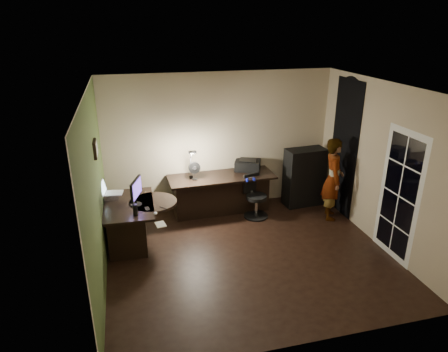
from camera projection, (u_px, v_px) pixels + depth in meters
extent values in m
cube|color=black|center=(249.00, 255.00, 6.53)|extent=(4.50, 4.00, 0.01)
cube|color=silver|center=(253.00, 88.00, 5.54)|extent=(4.50, 4.00, 0.01)
cube|color=#BBA98B|center=(219.00, 142.00, 7.84)|extent=(4.50, 0.01, 2.70)
cube|color=#BBA98B|center=(308.00, 246.00, 4.22)|extent=(4.50, 0.01, 2.70)
cube|color=#BBA98B|center=(95.00, 193.00, 5.52)|extent=(0.01, 4.00, 2.70)
cube|color=#BBA98B|center=(381.00, 166.00, 6.55)|extent=(0.01, 4.00, 2.70)
cube|color=#415526|center=(96.00, 193.00, 5.52)|extent=(0.00, 4.00, 2.70)
cube|color=black|center=(344.00, 148.00, 7.60)|extent=(0.01, 0.90, 2.60)
cube|color=white|center=(399.00, 196.00, 6.16)|extent=(0.02, 0.92, 2.10)
cube|color=black|center=(95.00, 149.00, 5.75)|extent=(0.04, 0.30, 0.25)
cube|color=black|center=(131.00, 224.00, 6.73)|extent=(0.84, 1.32, 0.75)
cube|color=black|center=(222.00, 194.00, 7.84)|extent=(2.07, 0.77, 0.77)
cube|color=black|center=(304.00, 177.00, 8.13)|extent=(0.82, 0.45, 1.19)
cube|color=silver|center=(111.00, 196.00, 6.75)|extent=(0.25, 0.20, 0.10)
cube|color=silver|center=(113.00, 187.00, 6.70)|extent=(0.38, 0.36, 0.23)
cube|color=black|center=(135.00, 196.00, 6.50)|extent=(0.25, 0.50, 0.32)
ellipsoid|color=silver|center=(156.00, 213.00, 6.25)|extent=(0.07, 0.09, 0.03)
cube|color=black|center=(147.00, 209.00, 6.42)|extent=(0.09, 0.14, 0.01)
cube|color=black|center=(163.00, 208.00, 6.45)|extent=(0.11, 0.12, 0.01)
cylinder|color=black|center=(135.00, 210.00, 6.18)|extent=(0.07, 0.07, 0.19)
cube|color=silver|center=(161.00, 224.00, 5.93)|extent=(0.17, 0.21, 0.01)
cube|color=black|center=(194.00, 171.00, 7.46)|extent=(0.22, 0.12, 0.34)
cube|color=#0B148F|center=(251.00, 179.00, 7.40)|extent=(0.18, 0.12, 0.08)
cube|color=black|center=(248.00, 165.00, 7.95)|extent=(0.60, 0.54, 0.22)
cube|color=black|center=(191.00, 162.00, 7.44)|extent=(0.17, 0.30, 0.64)
cube|color=black|center=(257.00, 197.00, 7.64)|extent=(0.59, 0.59, 0.84)
imported|color=#D8A88C|center=(333.00, 179.00, 7.50)|extent=(0.55, 0.66, 1.58)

